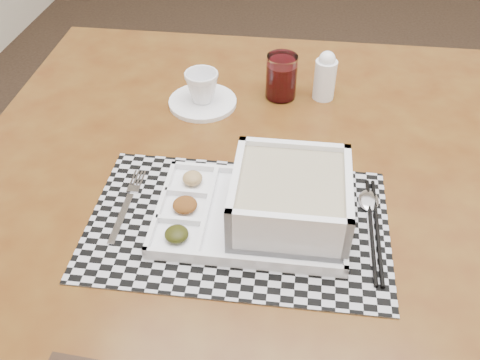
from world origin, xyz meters
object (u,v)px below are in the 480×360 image
object	(u,v)px
juice_glass	(281,78)
creamer_bottle	(325,76)
serving_tray	(280,203)
cup	(202,87)
dining_table	(251,206)

from	to	relation	value
juice_glass	creamer_bottle	xyz separation A→B (m)	(0.09, 0.01, 0.01)
serving_tray	cup	xyz separation A→B (m)	(-0.20, 0.33, 0.00)
dining_table	serving_tray	xyz separation A→B (m)	(0.06, -0.12, 0.13)
juice_glass	creamer_bottle	bearing A→B (deg)	6.83
juice_glass	creamer_bottle	distance (m)	0.10
cup	juice_glass	world-z (taller)	juice_glass
dining_table	juice_glass	size ratio (longest dim) A/B	11.56
creamer_bottle	dining_table	bearing A→B (deg)	-112.89
dining_table	creamer_bottle	xyz separation A→B (m)	(0.12, 0.29, 0.14)
cup	juice_glass	bearing A→B (deg)	13.72
dining_table	serving_tray	size ratio (longest dim) A/B	3.53
creamer_bottle	juice_glass	bearing A→B (deg)	-173.17
dining_table	serving_tray	world-z (taller)	serving_tray
serving_tray	juice_glass	world-z (taller)	same
serving_tray	cup	distance (m)	0.39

